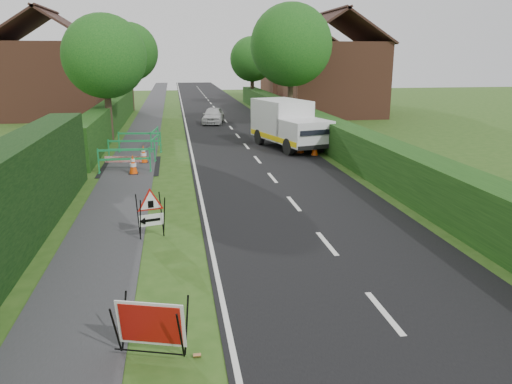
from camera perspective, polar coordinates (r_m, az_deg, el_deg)
ground at (r=11.16m, az=-2.85°, el=-8.56°), size 120.00×120.00×0.00m
road_surface at (r=45.51m, az=-4.76°, el=9.55°), size 6.00×90.00×0.02m
footpath at (r=45.41m, az=-11.78°, el=9.27°), size 2.00×90.00×0.02m
hedge_west_far at (r=32.69m, az=-16.15°, el=6.76°), size 1.00×24.00×1.80m
hedge_east at (r=27.60m, az=6.88°, el=5.77°), size 1.20×50.00×1.50m
house_west at (r=41.15m, az=-22.26°, el=11.93°), size 7.50×7.40×7.88m
house_east_a at (r=40.05m, az=8.53°, el=12.81°), size 7.50×7.40×7.88m
house_east_b at (r=53.79m, az=4.96°, el=13.51°), size 7.50×7.40×7.88m
tree_nw at (r=28.36m, az=-16.92°, el=14.60°), size 4.40×4.40×6.70m
tree_ne at (r=33.02m, az=4.02°, el=16.40°), size 5.20×5.20×7.79m
tree_fw at (r=44.29m, az=-14.32°, el=15.24°), size 4.80×4.80×7.24m
tree_fe at (r=48.73m, az=-0.44°, el=14.94°), size 4.20×4.20×6.33m
red_rect_sign at (r=8.08m, az=-11.94°, el=-14.65°), size 1.20×0.93×0.91m
triangle_sign at (r=12.82m, az=-12.09°, el=-2.00°), size 0.93×0.93×1.11m
works_van at (r=25.31m, az=3.67°, el=7.85°), size 3.30×5.50×2.36m
traffic_cone_0 at (r=23.45m, az=6.73°, el=5.07°), size 0.38×0.38×0.79m
traffic_cone_1 at (r=23.96m, az=5.12°, el=5.33°), size 0.38×0.38×0.79m
traffic_cone_2 at (r=26.83m, az=4.66°, el=6.41°), size 0.38×0.38×0.79m
traffic_cone_3 at (r=20.18m, az=-13.87°, el=3.07°), size 0.38×0.38×0.79m
traffic_cone_4 at (r=22.27m, az=-12.73°, el=4.25°), size 0.38×0.38×0.79m
ped_barrier_0 at (r=20.53m, az=-14.82°, el=3.88°), size 2.06×0.35×1.00m
ped_barrier_1 at (r=22.60m, az=-14.03°, el=4.95°), size 2.09×0.59×1.00m
ped_barrier_2 at (r=24.77m, az=-13.16°, el=5.88°), size 2.09×0.65×1.00m
ped_barrier_3 at (r=25.56m, az=-11.51°, el=6.25°), size 0.63×2.09×1.00m
redwhite_plank at (r=21.12m, az=-14.84°, el=2.45°), size 1.49×0.24×0.25m
litter_can at (r=8.18m, az=-6.75°, el=-18.25°), size 0.12×0.07×0.07m
hatchback_car at (r=34.84m, az=-4.91°, el=8.72°), size 1.90×3.47×1.12m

